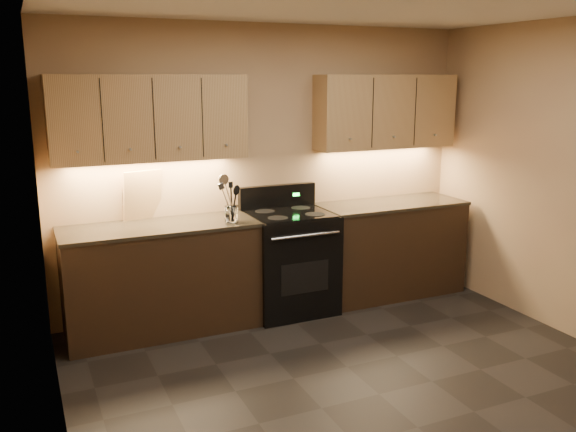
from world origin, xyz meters
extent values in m
plane|color=black|center=(0.00, 0.00, 0.00)|extent=(4.00, 4.00, 0.00)
cube|color=tan|center=(0.00, 2.00, 1.30)|extent=(4.00, 0.04, 2.60)
cube|color=tan|center=(-2.00, 0.00, 1.30)|extent=(0.04, 4.00, 2.60)
cube|color=black|center=(-1.10, 1.70, 0.45)|extent=(1.60, 0.60, 0.90)
cube|color=#373023|center=(-1.10, 1.70, 0.92)|extent=(1.62, 0.62, 0.03)
cube|color=black|center=(1.18, 1.70, 0.45)|extent=(1.44, 0.60, 0.90)
cube|color=#373023|center=(1.18, 1.70, 0.92)|extent=(1.46, 0.62, 0.03)
cube|color=black|center=(0.08, 1.68, 0.46)|extent=(0.76, 0.65, 0.92)
cube|color=black|center=(0.08, 1.68, 0.93)|extent=(0.70, 0.60, 0.01)
cube|color=black|center=(0.08, 1.96, 1.03)|extent=(0.76, 0.07, 0.22)
cube|color=#19FF33|center=(0.26, 1.92, 1.04)|extent=(0.06, 0.00, 0.03)
cylinder|color=silver|center=(0.08, 1.34, 0.80)|extent=(0.65, 0.02, 0.02)
cube|color=black|center=(0.08, 1.35, 0.41)|extent=(0.46, 0.00, 0.28)
cylinder|color=black|center=(-0.10, 1.53, 0.93)|extent=(0.18, 0.18, 0.00)
cylinder|color=black|center=(0.26, 1.53, 0.93)|extent=(0.18, 0.18, 0.00)
cylinder|color=black|center=(-0.10, 1.82, 0.93)|extent=(0.18, 0.18, 0.00)
cylinder|color=black|center=(0.26, 1.82, 0.93)|extent=(0.18, 0.18, 0.00)
cube|color=tan|center=(-1.10, 1.85, 1.80)|extent=(1.60, 0.30, 0.70)
cube|color=tan|center=(1.18, 1.85, 1.80)|extent=(1.44, 0.30, 0.70)
cube|color=#B2B5BA|center=(-1.30, 1.99, 1.12)|extent=(0.08, 0.01, 0.12)
cylinder|color=white|center=(-0.51, 1.56, 1.00)|extent=(0.12, 0.12, 0.14)
cylinder|color=white|center=(-0.51, 1.56, 0.94)|extent=(0.11, 0.11, 0.02)
cube|color=tan|center=(-1.17, 1.96, 1.14)|extent=(0.35, 0.15, 0.43)
camera|label=1|loc=(-2.13, -3.22, 2.14)|focal=38.00mm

